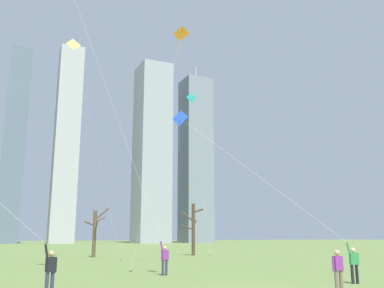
% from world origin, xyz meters
% --- Properties ---
extents(kite_flyer_far_back_blue, '(7.20, 5.78, 8.98)m').
position_xyz_m(kite_flyer_far_back_blue, '(5.15, 2.07, 2.07)').
color(kite_flyer_far_back_blue, black).
rests_on(kite_flyer_far_back_blue, ground).
extents(kite_flyer_midfield_left_purple, '(7.01, 1.72, 18.42)m').
position_xyz_m(kite_flyer_midfield_left_purple, '(-1.47, 9.07, 3.83)').
color(kite_flyer_midfield_left_purple, '#33384C').
rests_on(kite_flyer_midfield_left_purple, ground).
extents(bystander_strolling_midfield, '(0.51, 0.22, 1.62)m').
position_xyz_m(bystander_strolling_midfield, '(3.09, -1.02, 0.90)').
color(bystander_strolling_midfield, '#726656').
rests_on(bystander_strolling_midfield, ground).
extents(distant_kite_drifting_left_orange, '(4.04, 0.68, 17.27)m').
position_xyz_m(distant_kite_drifting_left_orange, '(1.76, 12.36, 15.50)').
color(distant_kite_drifting_left_orange, orange).
rests_on(distant_kite_drifting_left_orange, ground).
extents(distant_kite_high_overhead_teal, '(2.67, 0.95, 18.92)m').
position_xyz_m(distant_kite_high_overhead_teal, '(10.85, 29.98, 17.09)').
color(distant_kite_high_overhead_teal, teal).
rests_on(distant_kite_high_overhead_teal, ground).
extents(distant_kite_drifting_right_yellow, '(6.14, 0.93, 20.61)m').
position_xyz_m(distant_kite_drifting_right_yellow, '(-3.64, 24.68, 18.72)').
color(distant_kite_drifting_right_yellow, yellow).
rests_on(distant_kite_drifting_right_yellow, ground).
extents(bare_tree_right_of_center, '(2.35, 3.08, 5.04)m').
position_xyz_m(bare_tree_right_of_center, '(0.20, 31.10, 2.66)').
color(bare_tree_right_of_center, brown).
rests_on(bare_tree_right_of_center, ground).
extents(bare_tree_rightmost, '(2.68, 2.10, 5.83)m').
position_xyz_m(bare_tree_rightmost, '(11.42, 31.11, 3.11)').
color(bare_tree_rightmost, '#4C3828').
rests_on(bare_tree_rightmost, ground).
extents(skyline_short_annex, '(9.18, 9.39, 60.75)m').
position_xyz_m(skyline_short_annex, '(50.30, 114.94, 27.76)').
color(skyline_short_annex, gray).
rests_on(skyline_short_annex, ground).
extents(skyline_tall_tower, '(9.82, 11.28, 56.99)m').
position_xyz_m(skyline_tall_tower, '(33.99, 112.75, 28.50)').
color(skyline_tall_tower, '#9EA3AD').
rests_on(skyline_tall_tower, ground).
extents(skyline_squat_block, '(7.11, 5.90, 60.15)m').
position_xyz_m(skyline_squat_block, '(7.99, 116.49, 30.08)').
color(skyline_squat_block, '#B2B2B7').
rests_on(skyline_squat_block, ground).
extents(skyline_mid_tower_right, '(6.33, 9.74, 59.70)m').
position_xyz_m(skyline_mid_tower_right, '(-6.46, 124.45, 29.85)').
color(skyline_mid_tower_right, slate).
rests_on(skyline_mid_tower_right, ground).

